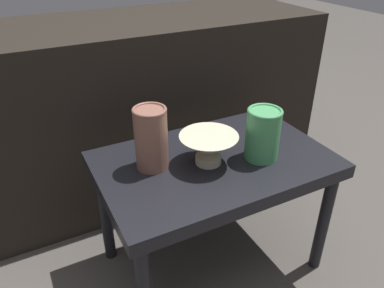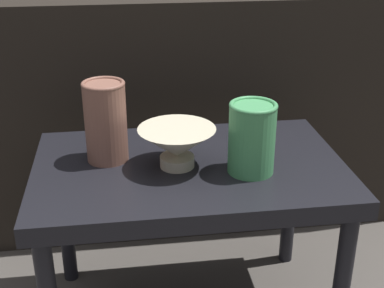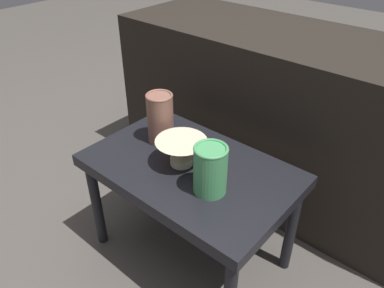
# 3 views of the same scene
# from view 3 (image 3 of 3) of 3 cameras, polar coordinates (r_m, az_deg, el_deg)

# --- Properties ---
(ground_plane) EXTENTS (8.00, 8.00, 0.00)m
(ground_plane) POSITION_cam_3_polar(r_m,az_deg,el_deg) (1.46, -0.25, -16.09)
(ground_plane) COLOR #4C4742
(table) EXTENTS (0.66, 0.42, 0.41)m
(table) POSITION_cam_3_polar(r_m,az_deg,el_deg) (1.21, -0.30, -5.14)
(table) COLOR black
(table) RESTS_ON ground_plane
(couch_backdrop) EXTENTS (1.37, 0.50, 0.69)m
(couch_backdrop) POSITION_cam_3_polar(r_m,az_deg,el_deg) (1.62, 13.11, 4.31)
(couch_backdrop) COLOR black
(couch_backdrop) RESTS_ON ground_plane
(bowl) EXTENTS (0.16, 0.16, 0.09)m
(bowl) POSITION_cam_3_polar(r_m,az_deg,el_deg) (1.16, -1.63, -0.92)
(bowl) COLOR beige
(bowl) RESTS_ON table
(vase_textured_left) EXTENTS (0.09, 0.09, 0.17)m
(vase_textured_left) POSITION_cam_3_polar(r_m,az_deg,el_deg) (1.25, -4.86, 4.04)
(vase_textured_left) COLOR brown
(vase_textured_left) RESTS_ON table
(vase_colorful_right) EXTENTS (0.10, 0.10, 0.15)m
(vase_colorful_right) POSITION_cam_3_polar(r_m,az_deg,el_deg) (1.04, 2.81, -3.82)
(vase_colorful_right) COLOR #47995B
(vase_colorful_right) RESTS_ON table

